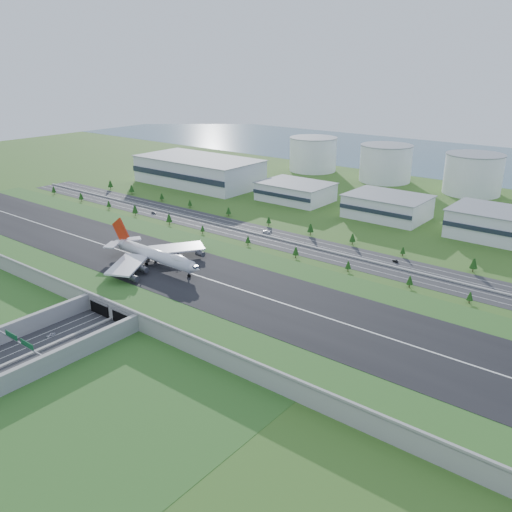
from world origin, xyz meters
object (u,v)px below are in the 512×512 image
Objects in this scene: boeing_747 at (155,255)px; car_4 at (154,213)px; car_0 at (51,335)px; car_7 at (266,231)px; car_5 at (395,261)px; fuel_tank_a at (313,154)px; car_2 at (91,341)px.

boeing_747 reaches higher than car_4.
car_7 reaches higher than car_0.
car_0 is at bearing -1.02° from car_5.
fuel_tank_a is 12.33× the size of car_5.
car_2 is (131.02, -379.57, -16.58)m from fuel_tank_a.
car_5 is at bearing 50.44° from boeing_747.
car_5 is at bearing -79.43° from car_4.
car_4 reaches higher than car_0.
car_5 is at bearing 71.02° from car_0.
car_0 is at bearing 3.59° from car_7.
boeing_747 is 17.72× the size of car_5.
car_2 is 205.50m from car_4.
fuel_tank_a is 11.13× the size of car_4.
car_7 is at bearing 93.15° from boeing_747.
car_0 reaches higher than car_5.
car_7 is (95.97, -208.48, -16.52)m from fuel_tank_a.
car_7 is (-16.69, 178.87, 0.16)m from car_0.
car_4 is (-102.71, 89.03, -13.40)m from boeing_747.
car_0 is 197.68m from car_5.
car_7 reaches higher than car_5.
car_0 is at bearing -139.13° from car_4.
car_2 is 1.41× the size of car_5.
fuel_tank_a is 403.74m from car_0.
car_4 is 101.00m from car_7.
car_0 is at bearing -77.97° from boeing_747.
fuel_tank_a is 225.09m from car_4.
car_4 is 0.76× the size of car_7.
car_2 is (32.07, -66.10, -13.37)m from boeing_747.
boeing_747 is 105.88m from car_7.
car_0 is 0.70× the size of car_7.
car_0 is 19.94m from car_2.
car_5 is at bearing -47.03° from fuel_tank_a.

